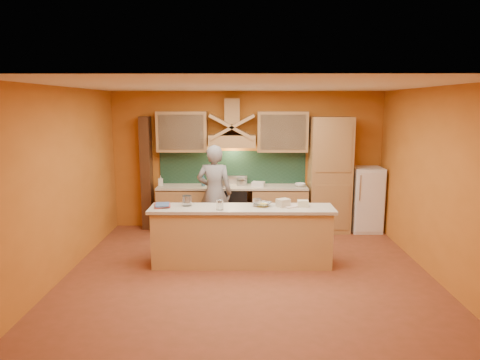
{
  "coord_description": "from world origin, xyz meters",
  "views": [
    {
      "loc": [
        -0.07,
        -6.24,
        2.54
      ],
      "look_at": [
        -0.13,
        0.9,
        1.27
      ],
      "focal_mm": 32.0,
      "sensor_mm": 36.0,
      "label": 1
    }
  ],
  "objects_px": {
    "fridge": "(366,199)",
    "mixing_bowl": "(262,204)",
    "person": "(214,193)",
    "kitchen_scale": "(257,203)",
    "stove": "(232,209)"
  },
  "relations": [
    {
      "from": "fridge",
      "to": "mixing_bowl",
      "type": "distance_m",
      "value": 2.86
    },
    {
      "from": "kitchen_scale",
      "to": "mixing_bowl",
      "type": "distance_m",
      "value": 0.09
    },
    {
      "from": "kitchen_scale",
      "to": "stove",
      "type": "bearing_deg",
      "value": 112.48
    },
    {
      "from": "stove",
      "to": "kitchen_scale",
      "type": "xyz_separation_m",
      "value": [
        0.44,
        -1.81,
        0.54
      ]
    },
    {
      "from": "kitchen_scale",
      "to": "fridge",
      "type": "bearing_deg",
      "value": 47.59
    },
    {
      "from": "person",
      "to": "kitchen_scale",
      "type": "relative_size",
      "value": 15.49
    },
    {
      "from": "kitchen_scale",
      "to": "mixing_bowl",
      "type": "relative_size",
      "value": 0.43
    },
    {
      "from": "person",
      "to": "kitchen_scale",
      "type": "xyz_separation_m",
      "value": [
        0.76,
        -1.19,
        0.09
      ]
    },
    {
      "from": "stove",
      "to": "fridge",
      "type": "distance_m",
      "value": 2.71
    },
    {
      "from": "person",
      "to": "mixing_bowl",
      "type": "bearing_deg",
      "value": 130.25
    },
    {
      "from": "fridge",
      "to": "kitchen_scale",
      "type": "bearing_deg",
      "value": -141.27
    },
    {
      "from": "person",
      "to": "mixing_bowl",
      "type": "distance_m",
      "value": 1.48
    },
    {
      "from": "fridge",
      "to": "kitchen_scale",
      "type": "distance_m",
      "value": 2.92
    },
    {
      "from": "fridge",
      "to": "mixing_bowl",
      "type": "height_order",
      "value": "fridge"
    },
    {
      "from": "person",
      "to": "mixing_bowl",
      "type": "height_order",
      "value": "person"
    }
  ]
}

